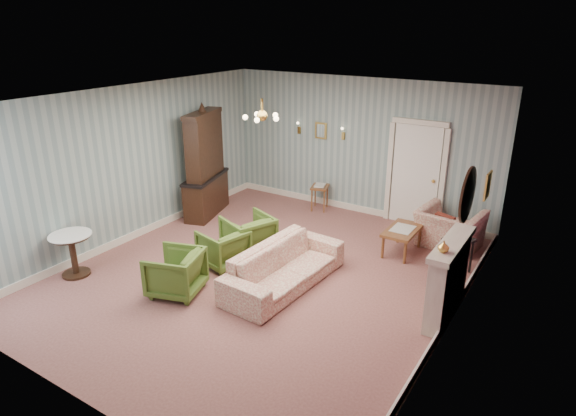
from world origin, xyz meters
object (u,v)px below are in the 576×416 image
Objects in this scene: olive_chair_b at (223,245)px; pedestal_table at (73,255)px; sofa_chintz at (284,260)px; wingback_chair at (450,222)px; coffee_table at (402,241)px; olive_chair_c at (248,233)px; dresser at (204,161)px; fireplace at (448,279)px; side_table_black at (457,256)px; olive_chair_a at (175,270)px.

olive_chair_b is 2.45m from pedestal_table.
sofa_chintz is at bearing 102.21° from olive_chair_b.
wingback_chair reaches higher than sofa_chintz.
sofa_chintz is at bearing -118.56° from coffee_table.
olive_chair_c is 2.37m from dresser.
sofa_chintz reaches higher than pedestal_table.
sofa_chintz reaches higher than olive_chair_c.
fireplace is at bearing -74.73° from sofa_chintz.
wingback_chair reaches higher than side_table_black.
olive_chair_c is 2.78m from coffee_table.
wingback_chair is (2.96, 2.26, 0.08)m from olive_chair_c.
fireplace is at bearing -52.33° from coffee_table.
sofa_chintz is at bearing 26.99° from pedestal_table.
coffee_table is 1.50× the size of side_table_black.
side_table_black is (0.40, -0.97, -0.17)m from wingback_chair.
fireplace is at bearing -29.15° from dresser.
fireplace reaches higher than olive_chair_b.
pedestal_table is (-5.51, -2.09, -0.21)m from fireplace.
pedestal_table is at bearing -159.21° from fireplace.
coffee_table is (-0.64, -0.74, -0.24)m from wingback_chair.
side_table_black is (3.45, 1.87, -0.05)m from olive_chair_b.
olive_chair_b is 0.59m from olive_chair_c.
dresser is 1.69× the size of fireplace.
olive_chair_a is at bearing 14.59° from pedestal_table.
wingback_chair is 0.78× the size of fireplace.
olive_chair_c is 3.72m from wingback_chair.
side_table_black is at bearing -45.89° from sofa_chintz.
sofa_chintz reaches higher than coffee_table.
fireplace reaches higher than pedestal_table.
wingback_chair is 1.19× the size of coffee_table.
olive_chair_b reaches higher than side_table_black.
coffee_table is 1.07m from side_table_black.
wingback_chair is 1.06m from side_table_black.
pedestal_table reaches higher than side_table_black.
olive_chair_b is 0.52× the size of fireplace.
olive_chair_a reaches higher than pedestal_table.
fireplace reaches higher than olive_chair_c.
pedestal_table is (-1.85, -1.61, 0.01)m from olive_chair_b.
olive_chair_a is 0.33× the size of dresser.
pedestal_table is at bearing -93.17° from olive_chair_a.
dresser is at bearing 19.73° from wingback_chair.
olive_chair_c is 3.57m from fireplace.
dresser is at bearing 167.72° from fireplace.
pedestal_table is (-3.10, -1.58, -0.08)m from sofa_chintz.
wingback_chair is at bearing 42.18° from pedestal_table.
wingback_chair reaches higher than pedestal_table.
sofa_chintz is (1.27, 1.10, 0.06)m from olive_chair_a.
olive_chair_b is 2.63m from dresser.
sofa_chintz is at bearing 113.19° from olive_chair_a.
olive_chair_c is at bearing 178.52° from fireplace.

